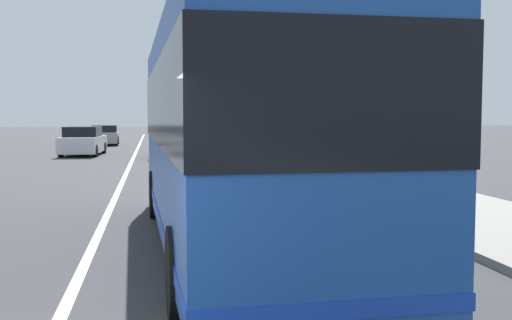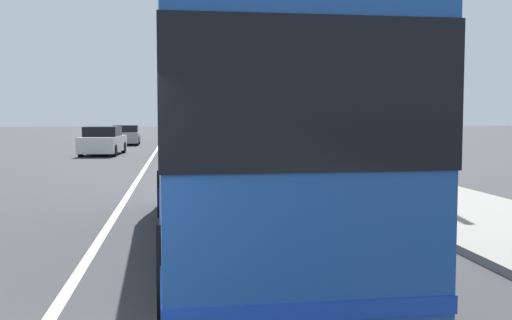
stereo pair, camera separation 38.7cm
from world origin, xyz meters
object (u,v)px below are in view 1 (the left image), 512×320
Objects in this scene: car_behind_bus at (171,145)px; utility_pole at (380,46)px; car_oncoming at (105,136)px; car_ahead_same_lane at (83,142)px; coach_bus at (233,128)px; car_far_distant at (185,138)px.

utility_pole is (-13.95, -5.84, 3.56)m from car_behind_bus.
car_behind_bus is 1.09× the size of car_oncoming.
car_oncoming is (11.21, -0.30, -0.06)m from car_ahead_same_lane.
car_ahead_same_lane is at bearing 32.43° from utility_pole.
car_ahead_same_lane reaches higher than car_oncoming.
car_ahead_same_lane is 11.21m from car_oncoming.
coach_bus is 28.61m from car_far_distant.
car_oncoming is at bearing 5.64° from coach_bus.
car_behind_bus is 0.54× the size of utility_pole.
car_oncoming is at bearing 20.17° from utility_pole.
car_far_distant is at bearing -3.21° from coach_bus.
coach_bus is at bearing 178.03° from car_far_distant.
utility_pole is at bearing 18.46° from car_oncoming.
car_far_distant is at bearing 36.02° from car_oncoming.
car_behind_bus is 5.25m from car_ahead_same_lane.
car_ahead_same_lane is at bearing 9.74° from coach_bus.
car_ahead_same_lane reaches higher than car_behind_bus.
car_behind_bus is at bearing -0.87° from coach_bus.
car_far_distant reaches higher than car_oncoming.
car_behind_bus is 0.95× the size of car_ahead_same_lane.
car_ahead_same_lane is 0.56× the size of utility_pole.
utility_pole is (7.84, -5.43, 2.25)m from coach_bus.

